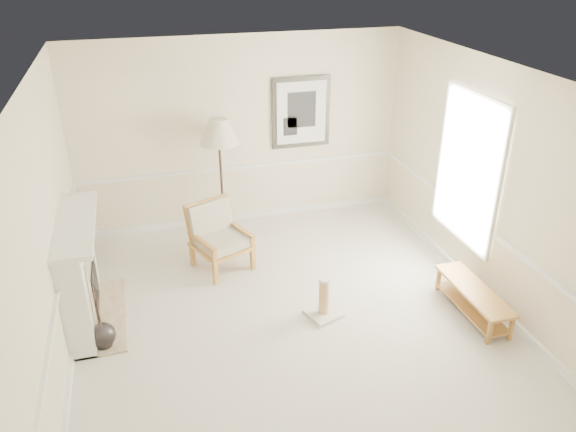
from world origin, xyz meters
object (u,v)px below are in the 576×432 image
object	(u,v)px
floor_lamp	(219,135)
bench	(473,297)
armchair	(217,233)
floor_vase	(103,336)
scratching_post	(324,304)

from	to	relation	value
floor_lamp	bench	bearing A→B (deg)	-48.44
armchair	floor_vase	bearing A→B (deg)	-159.70
floor_vase	armchair	distance (m)	2.12
scratching_post	armchair	bearing A→B (deg)	123.84
armchair	bench	bearing A→B (deg)	-58.11
armchair	floor_lamp	distance (m)	1.44
floor_vase	scratching_post	xyz separation A→B (m)	(2.55, -0.10, 0.01)
floor_vase	armchair	world-z (taller)	armchair
bench	floor_vase	bearing A→B (deg)	172.84
armchair	floor_lamp	size ratio (longest dim) A/B	0.51
armchair	bench	size ratio (longest dim) A/B	0.76
floor_vase	armchair	xyz separation A→B (m)	(1.53, 1.43, 0.33)
floor_vase	armchair	size ratio (longest dim) A/B	0.91
floor_lamp	bench	xyz separation A→B (m)	(2.54, -2.86, -1.35)
scratching_post	floor_lamp	bearing A→B (deg)	108.05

